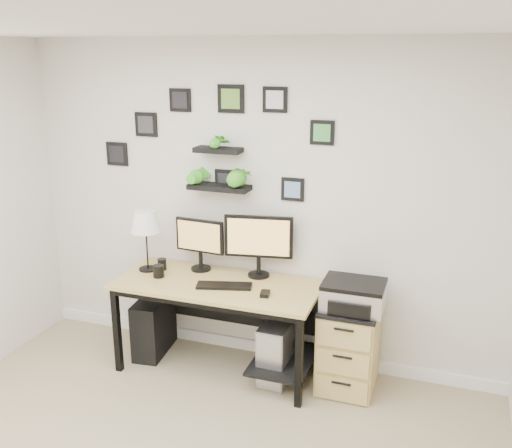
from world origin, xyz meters
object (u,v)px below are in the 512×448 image
at_px(file_cabinet, 349,346).
at_px(printer, 353,295).
at_px(desk, 224,296).
at_px(mug, 159,271).
at_px(monitor_left, 200,241).
at_px(pc_tower_grey, 279,348).
at_px(monitor_right, 259,241).
at_px(table_lamp, 146,223).
at_px(pc_tower_black, 154,325).

height_order(file_cabinet, printer, printer).
xyz_separation_m(desk, mug, (-0.53, -0.08, 0.17)).
relative_size(monitor_left, printer, 0.97).
bearing_deg(pc_tower_grey, desk, -179.01).
bearing_deg(monitor_right, table_lamp, -169.81).
xyz_separation_m(desk, pc_tower_black, (-0.67, 0.04, -0.38)).
bearing_deg(printer, table_lamp, 179.70).
bearing_deg(monitor_left, pc_tower_grey, -13.02).
relative_size(pc_tower_grey, file_cabinet, 0.74).
bearing_deg(pc_tower_grey, monitor_right, 140.59).
height_order(desk, printer, printer).
relative_size(desk, file_cabinet, 2.39).
bearing_deg(pc_tower_black, mug, -45.82).
bearing_deg(file_cabinet, printer, -57.32).
xyz_separation_m(monitor_left, monitor_right, (0.50, 0.02, 0.05)).
bearing_deg(mug, pc_tower_black, 140.25).
bearing_deg(file_cabinet, desk, -176.67).
height_order(pc_tower_black, printer, printer).
xyz_separation_m(pc_tower_black, printer, (1.69, -0.01, 0.53)).
bearing_deg(file_cabinet, monitor_right, 169.63).
bearing_deg(mug, desk, 8.29).
height_order(monitor_left, printer, monitor_left).
distance_m(desk, monitor_right, 0.52).
distance_m(pc_tower_black, pc_tower_grey, 1.12).
distance_m(monitor_left, pc_tower_grey, 1.07).
height_order(monitor_right, table_lamp, monitor_right).
bearing_deg(pc_tower_black, file_cabinet, -5.34).
distance_m(pc_tower_black, printer, 1.77).
distance_m(desk, table_lamp, 0.87).
xyz_separation_m(desk, pc_tower_grey, (0.46, 0.01, -0.38)).
distance_m(desk, printer, 1.03).
relative_size(monitor_right, pc_tower_grey, 1.10).
bearing_deg(printer, monitor_left, 173.39).
relative_size(monitor_left, file_cabinet, 0.65).
bearing_deg(table_lamp, pc_tower_grey, -1.41).
bearing_deg(table_lamp, mug, -35.28).
height_order(pc_tower_black, file_cabinet, file_cabinet).
xyz_separation_m(mug, pc_tower_grey, (0.99, 0.09, -0.56)).
height_order(monitor_left, pc_tower_black, monitor_left).
bearing_deg(table_lamp, pc_tower_black, 1.87).
bearing_deg(monitor_right, file_cabinet, -10.37).
xyz_separation_m(desk, printer, (1.02, 0.03, 0.15)).
xyz_separation_m(table_lamp, pc_tower_black, (0.02, 0.00, -0.91)).
height_order(mug, pc_tower_grey, mug).
height_order(monitor_left, table_lamp, table_lamp).
bearing_deg(pc_tower_grey, monitor_left, 166.98).
distance_m(table_lamp, file_cabinet, 1.88).
height_order(table_lamp, file_cabinet, table_lamp).
relative_size(pc_tower_grey, printer, 1.10).
relative_size(desk, table_lamp, 3.18).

